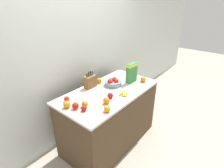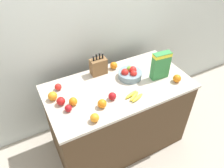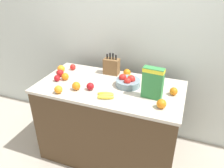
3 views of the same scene
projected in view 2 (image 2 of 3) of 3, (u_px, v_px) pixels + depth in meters
name	position (u px, v px, depth m)	size (l,w,h in m)	color
ground_plane	(117.00, 140.00, 2.87)	(14.00, 14.00, 0.00)	#B2A899
wall_back	(93.00, 30.00, 2.47)	(9.00, 0.06, 2.60)	silver
counter	(118.00, 116.00, 2.57)	(1.53, 0.81, 0.93)	#4C3823
knife_block	(99.00, 66.00, 2.38)	(0.18, 0.10, 0.29)	brown
cereal_box	(161.00, 64.00, 2.28)	(0.20, 0.10, 0.31)	#338442
fruit_bowl	(130.00, 74.00, 2.36)	(0.26, 0.26, 0.12)	gray
banana_bunch	(134.00, 96.00, 2.13)	(0.19, 0.15, 0.04)	yellow
apple_near_bananas	(112.00, 96.00, 2.10)	(0.08, 0.08, 0.08)	#A31419
apple_by_knife_block	(61.00, 101.00, 2.04)	(0.08, 0.08, 0.08)	red
apple_rightmost	(68.00, 108.00, 1.98)	(0.07, 0.07, 0.07)	#A31419
apple_leftmost	(58.00, 87.00, 2.21)	(0.07, 0.07, 0.07)	red
orange_front_left	(73.00, 101.00, 2.04)	(0.08, 0.08, 0.08)	orange
orange_front_right	(177.00, 78.00, 2.30)	(0.09, 0.09, 0.09)	orange
orange_mid_right	(53.00, 96.00, 2.09)	(0.09, 0.09, 0.09)	orange
orange_near_bowl	(166.00, 64.00, 2.52)	(0.08, 0.08, 0.08)	orange
orange_back_center	(114.00, 66.00, 2.49)	(0.08, 0.08, 0.08)	orange
orange_by_cereal	(102.00, 104.00, 2.01)	(0.09, 0.09, 0.09)	orange
orange_mid_left	(95.00, 118.00, 1.88)	(0.08, 0.08, 0.08)	orange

